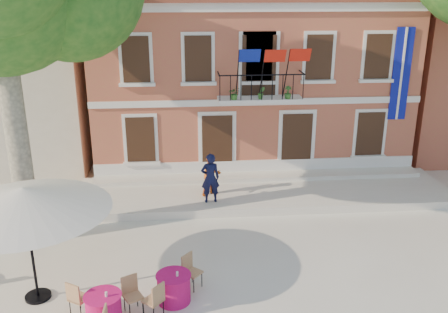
% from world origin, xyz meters
% --- Properties ---
extents(ground, '(90.00, 90.00, 0.00)m').
position_xyz_m(ground, '(0.00, 0.00, 0.00)').
color(ground, beige).
rests_on(ground, ground).
extents(main_building, '(13.50, 9.59, 7.50)m').
position_xyz_m(main_building, '(2.00, 9.99, 3.78)').
color(main_building, '#AB5F3D').
rests_on(main_building, ground).
extents(terrace, '(14.00, 3.40, 0.30)m').
position_xyz_m(terrace, '(2.00, 4.40, 0.15)').
color(terrace, silver).
rests_on(terrace, ground).
extents(patio_umbrella, '(4.15, 4.15, 3.09)m').
position_xyz_m(patio_umbrella, '(-4.78, -1.47, 2.78)').
color(patio_umbrella, black).
rests_on(patio_umbrella, ground).
extents(pedestrian_navy, '(0.69, 0.49, 1.81)m').
position_xyz_m(pedestrian_navy, '(-0.03, 3.45, 1.20)').
color(pedestrian_navy, black).
rests_on(pedestrian_navy, terrace).
extents(pedestrian_orange, '(0.91, 0.82, 1.54)m').
position_xyz_m(pedestrian_orange, '(0.05, 4.02, 1.07)').
color(pedestrian_orange, '#C95817').
rests_on(pedestrian_orange, terrace).
extents(cafe_table_0, '(1.87, 1.66, 0.95)m').
position_xyz_m(cafe_table_0, '(-2.92, -2.64, 0.43)').
color(cafe_table_0, '#C3126B').
rests_on(cafe_table_0, ground).
extents(cafe_table_1, '(1.58, 1.72, 0.95)m').
position_xyz_m(cafe_table_1, '(-1.27, -1.91, 0.42)').
color(cafe_table_1, '#C3126B').
rests_on(cafe_table_1, ground).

